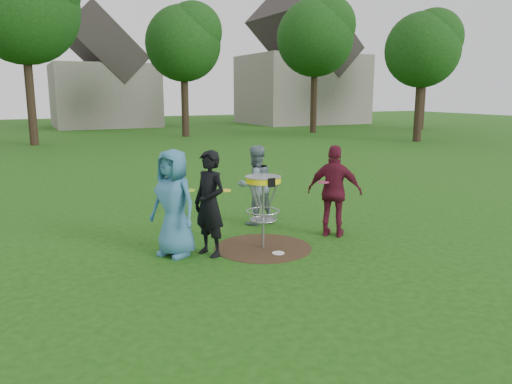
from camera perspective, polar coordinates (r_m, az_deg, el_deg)
name	(u,v)px	position (r m, az deg, el deg)	size (l,w,h in m)	color
ground	(263,248)	(9.30, 0.81, -6.38)	(100.00, 100.00, 0.00)	#19470F
dirt_patch	(263,247)	(9.29, 0.81, -6.36)	(1.80, 1.80, 0.01)	#47331E
player_blue	(174,203)	(8.76, -9.38, -1.26)	(0.92, 0.60, 1.88)	teal
player_black	(210,204)	(8.70, -5.32, -1.33)	(0.68, 0.45, 1.86)	black
player_grey	(255,185)	(10.75, -0.09, 0.79)	(0.83, 0.65, 1.72)	slate
player_maroon	(335,191)	(9.94, 8.97, 0.08)	(1.07, 0.44, 1.82)	maroon
disc_on_grass	(278,253)	(8.97, 2.57, -7.00)	(0.22, 0.22, 0.02)	white
disc_golf_basket	(263,194)	(9.04, 0.83, -0.22)	(0.66, 0.67, 1.38)	#9EA0A5
held_discs	(251,185)	(9.37, -0.60, 0.81)	(2.87, 1.53, 0.12)	#C8FF1C
tree_row	(96,27)	(29.11, -17.84, 17.54)	(51.20, 17.42, 9.90)	#38281C
house_row	(130,75)	(41.92, -14.19, 12.87)	(44.50, 10.65, 11.62)	gray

